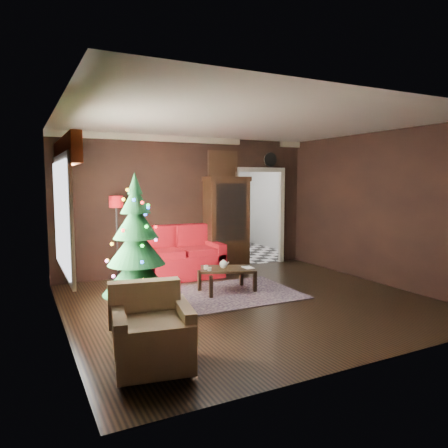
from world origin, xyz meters
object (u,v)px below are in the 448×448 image
christmas_tree (136,243)px  wall_clock (270,160)px  curio_cabinet (226,226)px  kitchen_table (224,242)px  coffee_table (227,280)px  loveseat (180,252)px  floor_lamp (117,239)px  teapot (223,264)px  armchair (153,326)px

christmas_tree → wall_clock: (3.73, 2.37, 1.33)m
curio_cabinet → kitchen_table: bearing=65.6°
christmas_tree → coffee_table: 2.00m
loveseat → floor_lamp: size_ratio=1.07×
loveseat → coffee_table: 1.45m
teapot → kitchen_table: bearing=63.3°
loveseat → armchair: (-1.68, -3.68, -0.04)m
curio_cabinet → armchair: bearing=-125.9°
floor_lamp → coffee_table: (1.54, -1.43, -0.61)m
teapot → wall_clock: wall_clock is taller
armchair → teapot: size_ratio=5.21×
loveseat → armchair: 4.05m
loveseat → christmas_tree: christmas_tree is taller
wall_clock → loveseat: bearing=-170.3°
curio_cabinet → christmas_tree: (-2.53, -2.19, 0.10)m
armchair → kitchen_table: bearing=66.7°
wall_clock → kitchen_table: size_ratio=0.43×
loveseat → curio_cabinet: bearing=10.8°
coffee_table → teapot: size_ratio=5.86×
coffee_table → wall_clock: (2.01, 1.78, 2.16)m
armchair → kitchen_table: (3.48, 5.33, -0.08)m
loveseat → kitchen_table: bearing=42.5°
curio_cabinet → wall_clock: wall_clock is taller
loveseat → wall_clock: size_ratio=5.31×
wall_clock → christmas_tree: bearing=-147.5°
loveseat → wall_clock: (2.35, 0.40, 1.88)m
curio_cabinet → armchair: (-2.83, -3.90, -0.49)m
christmas_tree → teapot: size_ratio=11.80×
floor_lamp → coffee_table: bearing=-42.8°
curio_cabinet → coffee_table: curio_cabinet is taller
teapot → kitchen_table: size_ratio=0.21×
floor_lamp → christmas_tree: bearing=-94.9°
loveseat → teapot: bearing=-78.8°
christmas_tree → wall_clock: size_ratio=5.68×
floor_lamp → wall_clock: 3.89m
loveseat → curio_cabinet: (1.15, 0.22, 0.45)m
christmas_tree → coffee_table: bearing=18.9°
kitchen_table → floor_lamp: bearing=-151.9°
christmas_tree → armchair: 1.84m
christmas_tree → curio_cabinet: bearing=41.0°
coffee_table → teapot: (-0.07, 0.01, 0.28)m
coffee_table → teapot: teapot is taller
kitchen_table → wall_clock: bearing=-66.3°
curio_cabinet → teapot: bearing=-118.7°
armchair → teapot: armchair is taller
loveseat → christmas_tree: (-1.38, -1.97, 0.55)m
teapot → christmas_tree: bearing=-160.2°
coffee_table → loveseat: bearing=103.8°
curio_cabinet → armchair: 4.84m
armchair → wall_clock: bearing=55.2°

